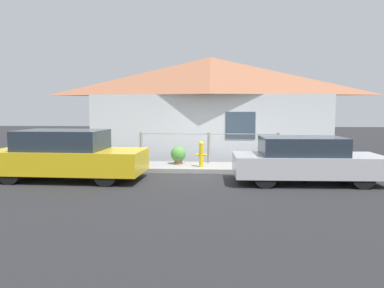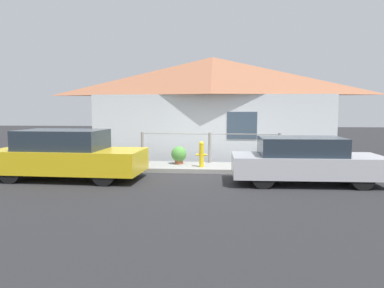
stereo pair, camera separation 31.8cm
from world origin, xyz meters
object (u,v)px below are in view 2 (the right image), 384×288
Objects in this scene: car_right at (305,160)px; car_left at (67,155)px; fire_hydrant at (202,154)px; potted_plant_near_hydrant at (179,155)px.

car_left is at bearing 178.43° from car_right.
potted_plant_near_hydrant is at bearing 144.06° from fire_hydrant.
car_left reaches higher than car_right.
car_right reaches higher than fire_hydrant.
car_left is at bearing -155.04° from fire_hydrant.
car_left is at bearing -141.43° from potted_plant_near_hydrant.
car_right is 4.40m from potted_plant_near_hydrant.
car_right is 6.61× the size of potted_plant_near_hydrant.
fire_hydrant is at bearing 147.53° from car_right.
car_right is at bearing -32.08° from potted_plant_near_hydrant.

